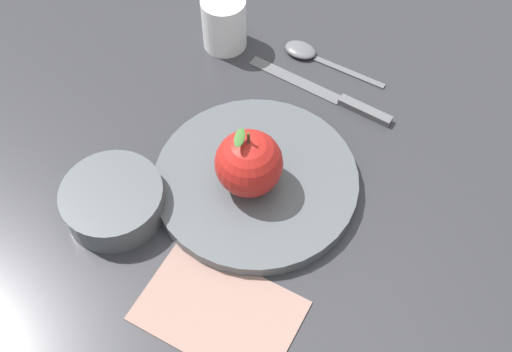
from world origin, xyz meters
The scene contains 8 objects.
ground_plane centered at (0.00, 0.00, 0.00)m, with size 2.40×2.40×0.00m, color #2D2D33.
dinner_plate centered at (0.04, 0.02, 0.01)m, with size 0.26×0.26×0.02m.
apple centered at (0.05, 0.03, 0.06)m, with size 0.08×0.08×0.10m.
side_bowl centered at (0.22, 0.02, 0.02)m, with size 0.12×0.12×0.04m.
cup centered at (0.03, -0.24, 0.04)m, with size 0.06×0.06×0.08m.
knife centered at (-0.10, -0.10, 0.00)m, with size 0.16×0.17×0.01m.
spoon centered at (-0.09, -0.18, 0.01)m, with size 0.13×0.13×0.01m.
linen_napkin centered at (0.12, 0.18, 0.00)m, with size 0.12×0.17×0.00m, color gray.
Camera 1 is at (0.15, 0.44, 0.65)m, focal length 43.08 mm.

